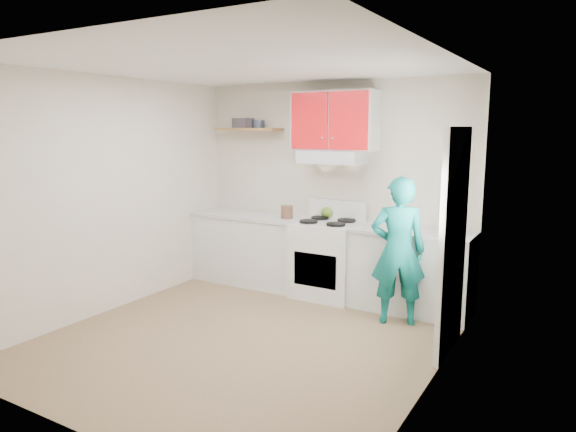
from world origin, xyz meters
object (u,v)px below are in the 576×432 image
Objects in this scene: tin at (258,124)px; person at (398,251)px; stove at (327,259)px; kettle at (328,212)px; crock at (287,213)px.

person is (2.14, -0.63, -1.31)m from tin.
kettle is (-0.12, 0.26, 0.54)m from stove.
kettle is at bearing 115.71° from stove.
crock is (-0.43, -0.27, -0.01)m from kettle.
tin is (-1.12, 0.20, 1.63)m from stove.
crock is 1.65m from person.
person reaches higher than crock.
person reaches higher than kettle.
tin is at bearing 158.76° from crock.
tin is 1.25m from crock.
tin is at bearing -40.37° from person.
tin is 0.10× the size of person.
stove is at bearing -10.25° from tin.
tin is at bearing -173.66° from kettle.
tin is 0.90× the size of crock.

